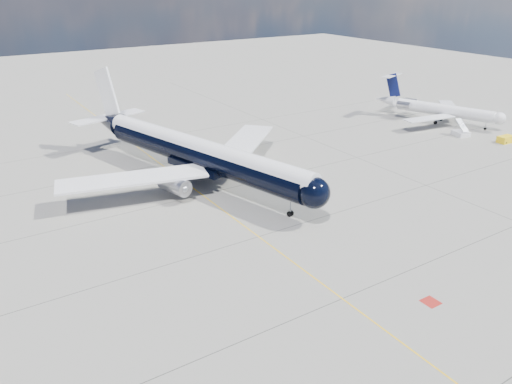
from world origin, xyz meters
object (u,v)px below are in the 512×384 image
at_px(regional_jet, 436,108).
at_px(boarding_stair, 461,133).
at_px(main_airliner, 194,152).
at_px(service_tug, 506,139).

bearing_deg(regional_jet, boarding_stair, -132.36).
distance_m(main_airliner, service_tug, 59.86).
xyz_separation_m(main_airliner, boarding_stair, (54.58, -7.03, -3.99)).
bearing_deg(main_airliner, service_tug, -28.82).
distance_m(regional_jet, boarding_stair, 10.73).
bearing_deg(boarding_stair, regional_jet, 81.79).
height_order(regional_jet, boarding_stair, regional_jet).
xyz_separation_m(regional_jet, service_tug, (-0.61, -17.08, -2.37)).
bearing_deg(boarding_stair, main_airliner, -173.12).
relative_size(regional_jet, boarding_stair, 7.71).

